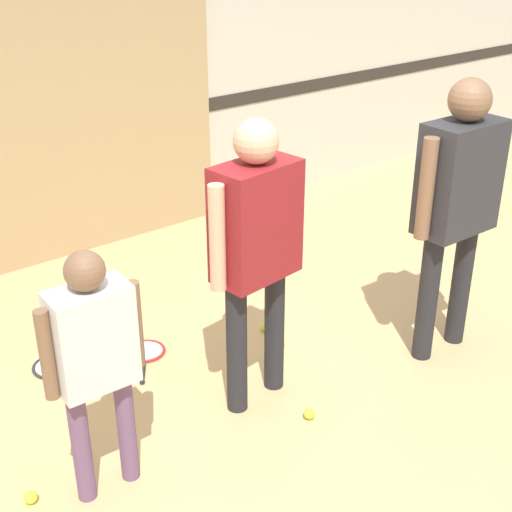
{
  "coord_description": "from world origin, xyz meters",
  "views": [
    {
      "loc": [
        -2.27,
        -2.47,
        2.59
      ],
      "look_at": [
        -0.14,
        0.21,
        0.92
      ],
      "focal_mm": 50.0,
      "sensor_mm": 36.0,
      "label": 1
    }
  ],
  "objects_px": {
    "person_instructor": "(256,237)",
    "tennis_ball_near_instructor": "(309,414)",
    "person_student_right": "(458,192)",
    "person_student_left": "(94,351)",
    "tennis_ball_by_spare_racket": "(67,369)",
    "tennis_ball_stray_right": "(31,497)",
    "racket_second_spare": "(145,353)",
    "racket_spare_on_floor": "(59,365)",
    "tennis_ball_stray_left": "(265,327)"
  },
  "relations": [
    {
      "from": "person_student_right",
      "to": "tennis_ball_near_instructor",
      "type": "height_order",
      "value": "person_student_right"
    },
    {
      "from": "person_student_left",
      "to": "tennis_ball_near_instructor",
      "type": "xyz_separation_m",
      "value": [
        1.13,
        -0.23,
        -0.77
      ]
    },
    {
      "from": "person_student_right",
      "to": "racket_second_spare",
      "type": "xyz_separation_m",
      "value": [
        -1.55,
        1.12,
        -1.08
      ]
    },
    {
      "from": "tennis_ball_near_instructor",
      "to": "tennis_ball_stray_right",
      "type": "xyz_separation_m",
      "value": [
        -1.49,
        0.37,
        0.0
      ]
    },
    {
      "from": "person_student_left",
      "to": "tennis_ball_stray_right",
      "type": "height_order",
      "value": "person_student_left"
    },
    {
      "from": "racket_second_spare",
      "to": "tennis_ball_stray_right",
      "type": "bearing_deg",
      "value": -20.92
    },
    {
      "from": "racket_spare_on_floor",
      "to": "tennis_ball_near_instructor",
      "type": "distance_m",
      "value": 1.63
    },
    {
      "from": "racket_second_spare",
      "to": "tennis_ball_by_spare_racket",
      "type": "bearing_deg",
      "value": -69.25
    },
    {
      "from": "person_instructor",
      "to": "tennis_ball_near_instructor",
      "type": "height_order",
      "value": "person_instructor"
    },
    {
      "from": "person_instructor",
      "to": "person_student_left",
      "type": "bearing_deg",
      "value": 179.7
    },
    {
      "from": "person_student_left",
      "to": "tennis_ball_by_spare_racket",
      "type": "bearing_deg",
      "value": 78.31
    },
    {
      "from": "tennis_ball_stray_left",
      "to": "tennis_ball_stray_right",
      "type": "relative_size",
      "value": 1.0
    },
    {
      "from": "person_instructor",
      "to": "racket_spare_on_floor",
      "type": "distance_m",
      "value": 1.64
    },
    {
      "from": "person_student_left",
      "to": "tennis_ball_near_instructor",
      "type": "height_order",
      "value": "person_student_left"
    },
    {
      "from": "person_student_right",
      "to": "racket_second_spare",
      "type": "height_order",
      "value": "person_student_right"
    },
    {
      "from": "person_student_right",
      "to": "tennis_ball_near_instructor",
      "type": "xyz_separation_m",
      "value": [
        -1.15,
        -0.02,
        -1.06
      ]
    },
    {
      "from": "person_student_left",
      "to": "person_student_right",
      "type": "distance_m",
      "value": 2.32
    },
    {
      "from": "racket_second_spare",
      "to": "tennis_ball_by_spare_racket",
      "type": "relative_size",
      "value": 7.31
    },
    {
      "from": "person_student_left",
      "to": "racket_second_spare",
      "type": "xyz_separation_m",
      "value": [
        0.74,
        0.91,
        -0.79
      ]
    },
    {
      "from": "person_instructor",
      "to": "tennis_ball_stray_left",
      "type": "height_order",
      "value": "person_instructor"
    },
    {
      "from": "person_instructor",
      "to": "tennis_ball_by_spare_racket",
      "type": "bearing_deg",
      "value": 123.87
    },
    {
      "from": "racket_spare_on_floor",
      "to": "tennis_ball_stray_right",
      "type": "height_order",
      "value": "tennis_ball_stray_right"
    },
    {
      "from": "tennis_ball_near_instructor",
      "to": "tennis_ball_stray_right",
      "type": "relative_size",
      "value": 1.0
    },
    {
      "from": "tennis_ball_stray_left",
      "to": "person_instructor",
      "type": "bearing_deg",
      "value": -133.35
    },
    {
      "from": "person_student_left",
      "to": "racket_spare_on_floor",
      "type": "bearing_deg",
      "value": 80.1
    },
    {
      "from": "person_instructor",
      "to": "racket_spare_on_floor",
      "type": "xyz_separation_m",
      "value": [
        -0.79,
        1.0,
        -1.02
      ]
    },
    {
      "from": "person_instructor",
      "to": "tennis_ball_stray_left",
      "type": "bearing_deg",
      "value": 39.65
    },
    {
      "from": "racket_second_spare",
      "to": "person_instructor",
      "type": "bearing_deg",
      "value": 53.99
    },
    {
      "from": "racket_spare_on_floor",
      "to": "tennis_ball_by_spare_racket",
      "type": "xyz_separation_m",
      "value": [
        0.01,
        -0.1,
        0.02
      ]
    },
    {
      "from": "person_student_right",
      "to": "tennis_ball_stray_left",
      "type": "height_order",
      "value": "person_student_right"
    },
    {
      "from": "person_student_right",
      "to": "racket_spare_on_floor",
      "type": "distance_m",
      "value": 2.68
    },
    {
      "from": "tennis_ball_near_instructor",
      "to": "tennis_ball_stray_left",
      "type": "height_order",
      "value": "same"
    },
    {
      "from": "person_student_right",
      "to": "tennis_ball_stray_right",
      "type": "height_order",
      "value": "person_student_right"
    },
    {
      "from": "person_student_right",
      "to": "tennis_ball_stray_right",
      "type": "distance_m",
      "value": 2.86
    },
    {
      "from": "racket_second_spare",
      "to": "tennis_ball_stray_left",
      "type": "height_order",
      "value": "tennis_ball_stray_left"
    },
    {
      "from": "tennis_ball_by_spare_racket",
      "to": "tennis_ball_stray_right",
      "type": "height_order",
      "value": "same"
    },
    {
      "from": "person_student_left",
      "to": "tennis_ball_by_spare_racket",
      "type": "relative_size",
      "value": 19.65
    },
    {
      "from": "person_instructor",
      "to": "racket_second_spare",
      "type": "xyz_separation_m",
      "value": [
        -0.29,
        0.79,
        -1.02
      ]
    },
    {
      "from": "person_student_right",
      "to": "racket_second_spare",
      "type": "relative_size",
      "value": 3.65
    },
    {
      "from": "tennis_ball_stray_left",
      "to": "racket_second_spare",
      "type": "bearing_deg",
      "value": 161.62
    },
    {
      "from": "tennis_ball_near_instructor",
      "to": "person_student_left",
      "type": "bearing_deg",
      "value": 168.45
    },
    {
      "from": "person_student_left",
      "to": "tennis_ball_stray_right",
      "type": "xyz_separation_m",
      "value": [
        -0.35,
        0.14,
        -0.77
      ]
    },
    {
      "from": "tennis_ball_near_instructor",
      "to": "person_student_right",
      "type": "bearing_deg",
      "value": 0.88
    },
    {
      "from": "person_student_left",
      "to": "racket_spare_on_floor",
      "type": "distance_m",
      "value": 1.4
    },
    {
      "from": "racket_second_spare",
      "to": "tennis_ball_stray_right",
      "type": "height_order",
      "value": "tennis_ball_stray_right"
    },
    {
      "from": "racket_spare_on_floor",
      "to": "person_instructor",
      "type": "bearing_deg",
      "value": -25.77
    },
    {
      "from": "racket_spare_on_floor",
      "to": "tennis_ball_stray_left",
      "type": "distance_m",
      "value": 1.37
    },
    {
      "from": "racket_spare_on_floor",
      "to": "tennis_ball_stray_right",
      "type": "distance_m",
      "value": 1.15
    },
    {
      "from": "person_student_left",
      "to": "racket_second_spare",
      "type": "relative_size",
      "value": 2.69
    },
    {
      "from": "racket_spare_on_floor",
      "to": "tennis_ball_by_spare_racket",
      "type": "relative_size",
      "value": 7.82
    }
  ]
}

